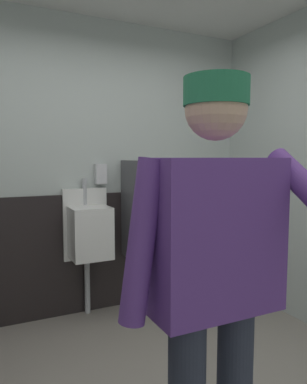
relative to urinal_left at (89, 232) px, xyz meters
name	(u,v)px	position (x,y,z in m)	size (l,w,h in m)	color
wall_back	(81,168)	(0.00, 0.22, 0.56)	(3.88, 0.12, 2.67)	silver
wainscot_band_back	(85,253)	(0.00, 0.14, -0.23)	(3.28, 0.03, 1.10)	black
urinal_left	(89,232)	(0.00, 0.00, 0.00)	(0.40, 0.34, 1.24)	white
urinal_middle	(164,225)	(0.75, 0.00, 0.00)	(0.40, 0.34, 1.24)	white
privacy_divider_panel	(131,210)	(0.38, -0.07, 0.17)	(0.04, 0.40, 0.90)	#4C4C51
person	(215,269)	(-0.09, -2.00, 0.24)	(0.71, 0.60, 1.71)	#2D3342
soap_dispenser	(101,174)	(0.16, 0.12, 0.50)	(0.10, 0.07, 0.18)	silver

